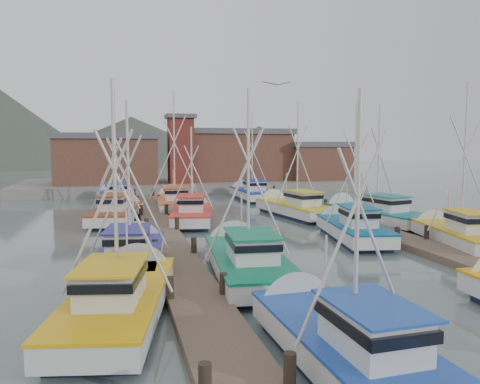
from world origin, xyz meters
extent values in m
plane|color=#526262|center=(0.00, 0.00, 0.00)|extent=(260.00, 260.00, 0.00)
cube|color=brown|center=(-7.00, 4.00, 0.20)|extent=(2.20, 46.00, 0.40)
cylinder|color=black|center=(-8.00, -9.00, 0.45)|extent=(0.30, 0.30, 1.50)
cylinder|color=black|center=(-8.00, -2.00, 0.45)|extent=(0.30, 0.30, 1.50)
cylinder|color=black|center=(-8.00, 5.00, 0.45)|extent=(0.30, 0.30, 1.50)
cylinder|color=black|center=(-8.00, 12.00, 0.45)|extent=(0.30, 0.30, 1.50)
cylinder|color=black|center=(-8.00, 19.00, 0.45)|extent=(0.30, 0.30, 1.50)
cylinder|color=black|center=(-8.00, 26.00, 0.45)|extent=(0.30, 0.30, 1.50)
cylinder|color=black|center=(-6.00, -16.00, 0.45)|extent=(0.30, 0.30, 1.50)
cylinder|color=black|center=(-6.00, -9.00, 0.45)|extent=(0.30, 0.30, 1.50)
cylinder|color=black|center=(-6.00, -2.00, 0.45)|extent=(0.30, 0.30, 1.50)
cylinder|color=black|center=(-6.00, 5.00, 0.45)|extent=(0.30, 0.30, 1.50)
cylinder|color=black|center=(-6.00, 12.00, 0.45)|extent=(0.30, 0.30, 1.50)
cylinder|color=black|center=(-6.00, 19.00, 0.45)|extent=(0.30, 0.30, 1.50)
cylinder|color=black|center=(-6.00, 26.00, 0.45)|extent=(0.30, 0.30, 1.50)
cube|color=brown|center=(7.00, 4.00, 0.20)|extent=(2.20, 46.00, 0.40)
cylinder|color=black|center=(6.00, -2.00, 0.45)|extent=(0.30, 0.30, 1.50)
cylinder|color=black|center=(6.00, 5.00, 0.45)|extent=(0.30, 0.30, 1.50)
cylinder|color=black|center=(6.00, 12.00, 0.45)|extent=(0.30, 0.30, 1.50)
cylinder|color=black|center=(6.00, 19.00, 0.45)|extent=(0.30, 0.30, 1.50)
cylinder|color=black|center=(6.00, 26.00, 0.45)|extent=(0.30, 0.30, 1.50)
cylinder|color=black|center=(8.00, -2.00, 0.45)|extent=(0.30, 0.30, 1.50)
cylinder|color=black|center=(8.00, 5.00, 0.45)|extent=(0.30, 0.30, 1.50)
cylinder|color=black|center=(8.00, 12.00, 0.45)|extent=(0.30, 0.30, 1.50)
cylinder|color=black|center=(8.00, 19.00, 0.45)|extent=(0.30, 0.30, 1.50)
cylinder|color=black|center=(8.00, 26.00, 0.45)|extent=(0.30, 0.30, 1.50)
cube|color=gray|center=(0.00, 37.00, 0.60)|extent=(44.00, 16.00, 1.20)
cube|color=brown|center=(-11.00, 35.00, 3.95)|extent=(12.00, 8.00, 5.50)
cube|color=#58575C|center=(-11.00, 35.00, 7.05)|extent=(12.72, 8.48, 0.70)
cube|color=brown|center=(6.00, 37.00, 4.30)|extent=(14.00, 9.00, 6.20)
cube|color=#58575C|center=(6.00, 37.00, 7.75)|extent=(14.84, 9.54, 0.70)
cube|color=brown|center=(17.00, 34.00, 3.45)|extent=(8.00, 6.00, 4.50)
cube|color=#58575C|center=(17.00, 34.00, 6.05)|extent=(8.48, 6.36, 0.70)
cube|color=maroon|center=(-2.00, 33.00, 5.20)|extent=(3.00, 3.00, 8.00)
cube|color=#58575C|center=(-2.00, 33.00, 9.45)|extent=(3.60, 3.60, 0.50)
cone|color=#414B3E|center=(-40.00, 115.00, 0.00)|extent=(110.00, 110.00, 42.00)
cone|color=#414B3E|center=(-5.00, 130.00, 0.00)|extent=(140.00, 140.00, 30.00)
cone|color=#414B3E|center=(35.00, 120.00, 0.00)|extent=(90.00, 90.00, 24.00)
cube|color=#101C37|center=(-4.04, -15.22, 0.05)|extent=(2.55, 7.26, 0.70)
cube|color=silver|center=(-4.04, -15.22, 0.70)|extent=(2.90, 8.25, 0.80)
cube|color=#1E49AC|center=(-4.04, -15.22, 1.08)|extent=(2.98, 8.33, 0.10)
cone|color=silver|center=(-4.16, -11.14, 0.55)|extent=(2.59, 1.17, 2.56)
cube|color=silver|center=(-4.01, -16.20, 1.65)|extent=(1.72, 2.50, 1.10)
cube|color=black|center=(-4.01, -16.20, 1.88)|extent=(1.84, 2.75, 0.28)
cube|color=#1E49AC|center=(-4.01, -16.20, 2.24)|extent=(1.95, 2.92, 0.07)
cylinder|color=beige|center=(-4.03, -15.39, 4.22)|extent=(0.12, 0.12, 6.24)
cylinder|color=beige|center=(-4.55, -15.40, 3.49)|extent=(2.24, 0.15, 4.88)
cylinder|color=beige|center=(-3.51, -15.37, 3.49)|extent=(2.24, 0.15, 4.88)
cylinder|color=beige|center=(-4.08, -13.75, 2.30)|extent=(0.07, 0.07, 2.28)
cube|color=#101C37|center=(-9.81, -9.79, 0.05)|extent=(4.02, 8.01, 0.70)
cube|color=silver|center=(-9.81, -9.79, 0.70)|extent=(4.57, 9.10, 0.80)
cube|color=#E5AB09|center=(-9.81, -9.79, 1.08)|extent=(4.67, 9.20, 0.10)
cone|color=silver|center=(-8.90, -5.53, 0.55)|extent=(2.88, 1.64, 2.71)
cube|color=silver|center=(-10.02, -10.81, 1.65)|extent=(2.26, 2.92, 1.10)
cube|color=black|center=(-10.02, -10.81, 1.88)|extent=(2.42, 3.20, 0.28)
cube|color=#E5AB09|center=(-10.02, -10.81, 2.24)|extent=(2.57, 3.39, 0.07)
cylinder|color=beige|center=(-9.84, -9.96, 4.60)|extent=(0.15, 0.15, 7.00)
cylinder|color=beige|center=(-10.43, -9.84, 3.78)|extent=(2.47, 0.62, 5.47)
cylinder|color=beige|center=(-9.26, -10.08, 3.78)|extent=(2.47, 0.62, 5.47)
cylinder|color=beige|center=(-9.48, -8.26, 2.30)|extent=(0.09, 0.09, 2.61)
cube|color=#101C37|center=(-4.17, -5.82, 0.05)|extent=(3.35, 8.23, 0.70)
cube|color=silver|center=(-4.17, -5.82, 0.70)|extent=(3.81, 9.35, 0.80)
cube|color=#09794F|center=(-4.17, -5.82, 1.08)|extent=(3.90, 9.45, 0.10)
cone|color=silver|center=(-3.75, -1.28, 0.55)|extent=(2.94, 1.36, 2.85)
cube|color=silver|center=(-4.28, -6.91, 1.65)|extent=(2.09, 2.89, 1.10)
cube|color=black|center=(-4.28, -6.91, 1.88)|extent=(2.23, 3.18, 0.28)
cube|color=#09794F|center=(-4.28, -6.91, 2.24)|extent=(2.37, 3.37, 0.07)
cylinder|color=beige|center=(-4.19, -6.00, 4.77)|extent=(0.14, 0.14, 7.33)
cylinder|color=beige|center=(-4.77, -5.95, 3.90)|extent=(2.62, 0.34, 5.73)
cylinder|color=beige|center=(-3.61, -6.06, 3.90)|extent=(2.62, 0.34, 5.73)
cylinder|color=beige|center=(-4.02, -4.19, 2.30)|extent=(0.08, 0.08, 2.54)
cube|color=#101C37|center=(4.46, 0.42, 0.05)|extent=(3.57, 7.47, 0.70)
cube|color=silver|center=(4.46, 0.42, 0.70)|extent=(4.06, 8.49, 0.80)
cube|color=#025381|center=(4.46, 0.42, 1.08)|extent=(4.15, 8.59, 0.10)
cone|color=silver|center=(5.18, 4.43, 0.55)|extent=(2.70, 1.53, 2.55)
cube|color=silver|center=(4.28, -0.54, 1.65)|extent=(2.05, 2.70, 1.10)
cube|color=black|center=(4.28, -0.54, 1.88)|extent=(2.20, 2.96, 0.28)
cube|color=#025381|center=(4.28, -0.54, 2.24)|extent=(2.33, 3.14, 0.07)
cylinder|color=beige|center=(4.43, 0.26, 4.80)|extent=(0.13, 0.13, 7.40)
cylinder|color=beige|center=(3.92, 0.35, 3.93)|extent=(2.61, 0.55, 5.78)
cylinder|color=beige|center=(4.94, 0.17, 3.93)|extent=(2.61, 0.55, 5.78)
cylinder|color=beige|center=(4.72, 1.87, 2.30)|extent=(0.08, 0.08, 2.28)
cube|color=#101C37|center=(-9.25, -3.49, 0.05)|extent=(3.37, 7.60, 0.70)
cube|color=silver|center=(-9.25, -3.49, 0.70)|extent=(3.83, 8.64, 0.80)
cube|color=navy|center=(-9.25, -3.49, 1.08)|extent=(3.92, 8.73, 0.10)
cone|color=silver|center=(-8.68, 0.65, 0.55)|extent=(2.73, 1.45, 2.60)
cube|color=silver|center=(-9.39, -4.48, 1.65)|extent=(2.01, 2.71, 1.10)
cube|color=black|center=(-9.39, -4.48, 1.88)|extent=(2.15, 2.97, 0.28)
cube|color=navy|center=(-9.39, -4.48, 2.24)|extent=(2.28, 3.15, 0.07)
cylinder|color=beige|center=(-9.27, -3.65, 4.55)|extent=(0.14, 0.14, 6.91)
cylinder|color=beige|center=(-9.84, -3.57, 3.74)|extent=(2.46, 0.43, 5.40)
cylinder|color=beige|center=(-8.70, -3.73, 3.74)|extent=(2.46, 0.43, 5.40)
cylinder|color=beige|center=(-9.04, -2.00, 2.30)|extent=(0.08, 0.08, 2.50)
cube|color=#101C37|center=(9.52, -2.94, 0.05)|extent=(3.58, 7.16, 0.70)
cube|color=silver|center=(9.52, -2.94, 0.70)|extent=(4.07, 8.13, 0.80)
cube|color=gold|center=(9.52, -2.94, 1.08)|extent=(4.16, 8.22, 0.10)
cone|color=silver|center=(10.30, 0.87, 0.55)|extent=(2.63, 1.57, 2.46)
cube|color=silver|center=(9.34, -3.85, 1.65)|extent=(2.02, 2.60, 1.10)
cube|color=black|center=(9.34, -3.85, 1.88)|extent=(2.17, 2.85, 0.28)
cube|color=gold|center=(9.34, -3.85, 2.24)|extent=(2.30, 3.03, 0.07)
cylinder|color=beige|center=(9.49, -3.09, 5.34)|extent=(0.13, 0.13, 8.47)
cylinder|color=beige|center=(8.98, -2.99, 4.34)|extent=(2.96, 0.68, 6.61)
cylinder|color=beige|center=(10.00, -3.19, 4.34)|extent=(2.96, 0.68, 6.61)
cylinder|color=beige|center=(9.80, -1.57, 2.30)|extent=(0.08, 0.08, 2.28)
cube|color=#101C37|center=(-4.28, 9.53, 0.05)|extent=(3.87, 7.86, 0.70)
cube|color=silver|center=(-4.28, 9.53, 0.70)|extent=(4.40, 8.94, 0.80)
cube|color=red|center=(-4.28, 9.53, 1.08)|extent=(4.49, 9.04, 0.10)
cone|color=silver|center=(-3.45, 13.73, 0.55)|extent=(2.84, 1.60, 2.67)
cube|color=silver|center=(-4.48, 8.52, 1.65)|extent=(2.19, 2.85, 1.10)
cube|color=black|center=(-4.48, 8.52, 1.88)|extent=(2.35, 3.13, 0.28)
cube|color=red|center=(-4.48, 8.52, 2.24)|extent=(2.50, 3.32, 0.07)
cylinder|color=beige|center=(-4.32, 9.36, 4.22)|extent=(0.14, 0.14, 6.24)
cylinder|color=beige|center=(-4.85, 9.47, 3.49)|extent=(2.21, 0.52, 4.88)
cylinder|color=beige|center=(-3.78, 9.26, 3.49)|extent=(2.21, 0.52, 4.88)
cylinder|color=beige|center=(-3.98, 11.04, 2.30)|extent=(0.08, 0.08, 2.39)
cube|color=#101C37|center=(4.61, 10.53, 0.05)|extent=(3.87, 8.38, 0.70)
cube|color=silver|center=(4.61, 10.53, 0.70)|extent=(4.40, 9.52, 0.80)
cube|color=gold|center=(4.61, 10.53, 1.08)|extent=(4.50, 9.62, 0.10)
cone|color=silver|center=(3.88, 15.05, 0.55)|extent=(3.00, 1.54, 2.86)
cube|color=silver|center=(4.78, 9.44, 1.65)|extent=(2.26, 3.01, 1.10)
cube|color=black|center=(4.78, 9.44, 1.88)|extent=(2.42, 3.30, 0.28)
cube|color=gold|center=(4.78, 9.44, 2.24)|extent=(2.57, 3.50, 0.07)
cylinder|color=beige|center=(4.64, 10.35, 5.25)|extent=(0.15, 0.15, 8.30)
cylinder|color=beige|center=(4.06, 10.26, 4.28)|extent=(2.94, 0.56, 6.49)
cylinder|color=beige|center=(5.22, 10.44, 4.28)|extent=(2.94, 0.56, 6.49)
cylinder|color=beige|center=(4.35, 12.16, 2.30)|extent=(0.09, 0.09, 2.56)
cube|color=#101C37|center=(-9.89, 11.57, 0.05)|extent=(3.97, 8.26, 0.70)
cube|color=silver|center=(-9.89, 11.57, 0.70)|extent=(4.51, 9.38, 0.80)
cube|color=brown|center=(-9.89, 11.57, 1.08)|extent=(4.61, 9.49, 0.10)
cone|color=silver|center=(-9.08, 16.00, 0.55)|extent=(2.96, 1.59, 2.81)
cube|color=silver|center=(-10.09, 10.51, 1.65)|extent=(2.27, 2.99, 1.10)
cube|color=black|center=(-10.09, 10.51, 1.88)|extent=(2.44, 3.27, 0.28)
cube|color=brown|center=(-10.09, 10.51, 2.24)|extent=(2.59, 3.47, 0.07)
cylinder|color=beige|center=(-9.92, 11.39, 4.58)|extent=(0.16, 0.16, 6.97)
cylinder|color=beige|center=(-10.53, 11.51, 3.77)|extent=(2.48, 0.55, 5.45)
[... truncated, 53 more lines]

